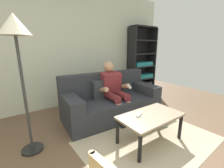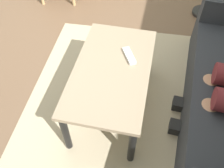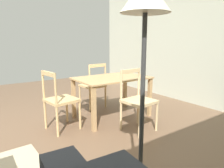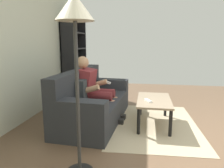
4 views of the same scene
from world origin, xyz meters
name	(u,v)px [view 1 (image 1 of 4)]	position (x,y,z in m)	size (l,w,h in m)	color
wall_back	(42,48)	(0.00, 3.04, 1.37)	(6.85, 0.12, 2.75)	beige
couch	(110,101)	(0.95, 1.86, 0.32)	(1.94, 0.96, 0.87)	#282B30
person_lounging	(113,89)	(1.02, 1.83, 0.56)	(0.61, 0.85, 1.10)	maroon
coffee_table	(150,119)	(0.96, 0.80, 0.37)	(0.95, 0.53, 0.43)	gray
tv_remote	(139,114)	(0.82, 0.90, 0.44)	(0.05, 0.17, 0.02)	white
bookshelf	(141,67)	(2.78, 2.79, 0.76)	(0.91, 0.36, 1.97)	black
area_rug	(149,140)	(0.96, 0.80, 0.00)	(2.00, 1.40, 0.01)	tan
floor_lamp	(16,39)	(-0.53, 1.59, 1.49)	(0.36, 0.36, 1.76)	black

